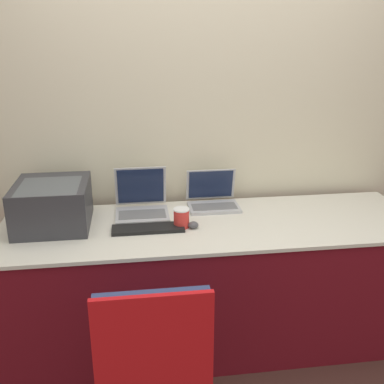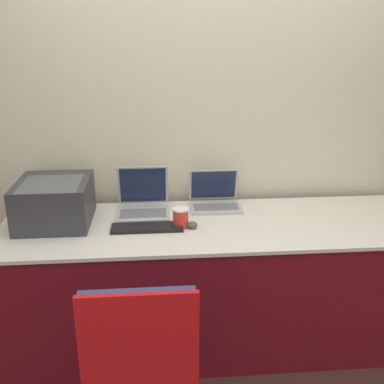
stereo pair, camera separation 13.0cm
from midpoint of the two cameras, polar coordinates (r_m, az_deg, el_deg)
The scene contains 10 objects.
ground_plane at distance 2.69m, azimuth 2.54°, elevation -22.35°, with size 14.00×14.00×0.00m, color #472823.
wall_back at distance 2.87m, azimuth -0.08°, elevation 9.58°, with size 8.00×0.05×2.60m.
table at distance 2.75m, azimuth 1.27°, elevation -11.29°, with size 2.43×0.76×0.77m.
printer at distance 2.63m, azimuth -18.66°, elevation -1.35°, with size 0.40×0.44×0.25m.
laptop_left at distance 2.72m, azimuth -7.78°, elevation -1.54°, with size 0.31×0.30×0.27m.
laptop_right at distance 2.81m, azimuth 1.32°, elevation -0.87°, with size 0.31×0.26×0.22m.
external_keyboard at distance 2.50m, azimuth -7.09°, elevation -4.65°, with size 0.40×0.12×0.02m.
coffee_cup at distance 2.50m, azimuth -2.84°, elevation -3.31°, with size 0.09×0.09×0.11m.
mouse at distance 2.50m, azimuth -1.34°, elevation -4.23°, with size 0.06×0.05×0.04m.
chair at distance 1.94m, azimuth -7.02°, elevation -19.88°, with size 0.45×0.49×0.92m.
Camera 1 is at (-0.45, -1.96, 1.79)m, focal length 42.00 mm.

